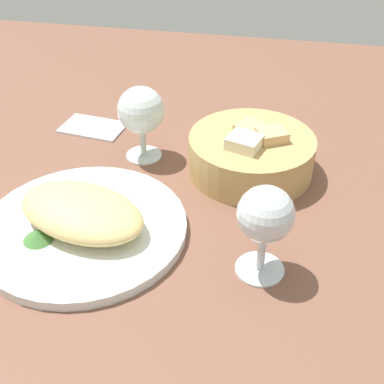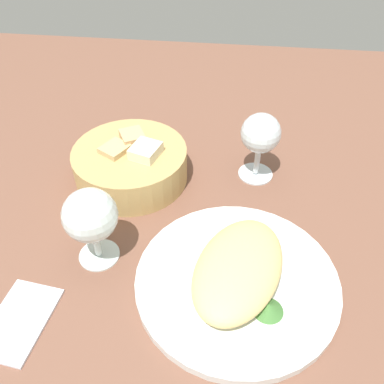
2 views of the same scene
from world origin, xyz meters
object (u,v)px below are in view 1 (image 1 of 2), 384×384
(plate, at_px, (84,228))
(wine_glass_near, at_px, (265,219))
(bread_basket, at_px, (251,154))
(wine_glass_far, at_px, (141,113))
(folded_napkin, at_px, (93,126))

(plate, bearing_deg, wine_glass_near, -5.89)
(bread_basket, relative_size, wine_glass_far, 1.59)
(wine_glass_near, bearing_deg, bread_basket, 99.28)
(wine_glass_far, xyz_separation_m, folded_napkin, (-0.11, 0.07, -0.08))
(plate, height_order, folded_napkin, plate)
(wine_glass_far, bearing_deg, wine_glass_near, -46.71)
(wine_glass_far, relative_size, folded_napkin, 1.11)
(bread_basket, distance_m, wine_glass_near, 0.22)
(bread_basket, relative_size, wine_glass_near, 1.58)
(wine_glass_near, bearing_deg, plate, 174.11)
(wine_glass_near, relative_size, wine_glass_far, 1.00)
(bread_basket, xyz_separation_m, folded_napkin, (-0.29, 0.08, -0.03))
(plate, relative_size, wine_glass_near, 2.26)
(wine_glass_near, relative_size, folded_napkin, 1.11)
(wine_glass_near, distance_m, wine_glass_far, 0.31)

